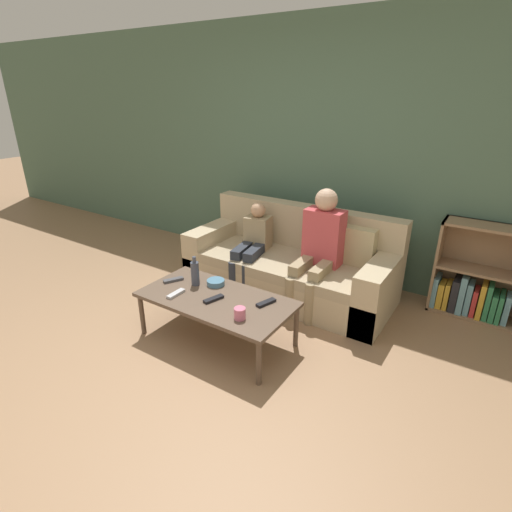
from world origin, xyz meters
TOP-DOWN VIEW (x-y plane):
  - ground_plane at (0.00, 0.00)m, footprint 22.00×22.00m
  - wall_back at (0.00, 2.37)m, footprint 12.00×0.06m
  - couch at (0.04, 1.69)m, footprint 2.04×0.85m
  - bookshelf at (1.64, 2.21)m, footprint 0.76×0.28m
  - coffee_table at (-0.05, 0.61)m, footprint 1.24×0.63m
  - person_adult at (0.37, 1.61)m, footprint 0.35×0.60m
  - person_child at (-0.33, 1.56)m, footprint 0.33×0.62m
  - cup_near at (0.29, 0.46)m, footprint 0.08×0.08m
  - tv_remote_0 at (-0.04, 0.57)m, footprint 0.10×0.18m
  - tv_remote_1 at (-0.54, 0.64)m, footprint 0.12×0.17m
  - tv_remote_2 at (-0.35, 0.47)m, footprint 0.05×0.17m
  - tv_remote_3 at (0.33, 0.75)m, footprint 0.10×0.18m
  - snack_bowl at (-0.19, 0.79)m, footprint 0.15×0.15m
  - bottle at (-0.34, 0.70)m, footprint 0.07×0.07m

SIDE VIEW (x-z plane):
  - ground_plane at x=0.00m, z-range 0.00..0.00m
  - couch at x=0.04m, z-range -0.14..0.70m
  - bookshelf at x=1.64m, z-range -0.11..0.75m
  - coffee_table at x=-0.05m, z-range 0.16..0.55m
  - tv_remote_0 at x=-0.04m, z-range 0.39..0.41m
  - tv_remote_1 at x=-0.54m, z-range 0.39..0.41m
  - tv_remote_2 at x=-0.35m, z-range 0.39..0.41m
  - tv_remote_3 at x=0.33m, z-range 0.39..0.41m
  - snack_bowl at x=-0.19m, z-range 0.39..0.44m
  - cup_near at x=0.29m, z-range 0.39..0.48m
  - person_child at x=-0.33m, z-range 0.05..0.93m
  - bottle at x=-0.34m, z-range 0.37..0.63m
  - person_adult at x=0.37m, z-range 0.08..1.18m
  - wall_back at x=0.00m, z-range 0.00..2.60m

